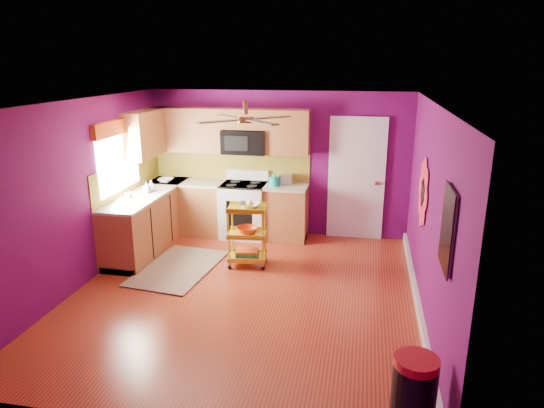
# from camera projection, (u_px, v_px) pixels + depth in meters

# --- Properties ---
(ground) EXTENTS (5.00, 5.00, 0.00)m
(ground) POSITION_uv_depth(u_px,v_px,m) (245.00, 294.00, 6.44)
(ground) COLOR maroon
(ground) RESTS_ON ground
(room_envelope) EXTENTS (4.54, 5.04, 2.52)m
(room_envelope) POSITION_uv_depth(u_px,v_px,m) (245.00, 174.00, 5.97)
(room_envelope) COLOR #5C0A53
(room_envelope) RESTS_ON ground
(lower_cabinets) EXTENTS (2.81, 2.31, 0.94)m
(lower_cabinets) POSITION_uv_depth(u_px,v_px,m) (194.00, 216.00, 8.27)
(lower_cabinets) COLOR brown
(lower_cabinets) RESTS_ON ground
(electric_range) EXTENTS (0.76, 0.66, 1.13)m
(electric_range) POSITION_uv_depth(u_px,v_px,m) (244.00, 209.00, 8.45)
(electric_range) COLOR white
(electric_range) RESTS_ON ground
(upper_cabinetry) EXTENTS (2.80, 2.30, 1.26)m
(upper_cabinetry) POSITION_uv_depth(u_px,v_px,m) (203.00, 133.00, 8.20)
(upper_cabinetry) COLOR brown
(upper_cabinetry) RESTS_ON ground
(left_window) EXTENTS (0.08, 1.35, 1.08)m
(left_window) POSITION_uv_depth(u_px,v_px,m) (118.00, 146.00, 7.34)
(left_window) COLOR white
(left_window) RESTS_ON ground
(panel_door) EXTENTS (0.95, 0.11, 2.15)m
(panel_door) POSITION_uv_depth(u_px,v_px,m) (356.00, 180.00, 8.22)
(panel_door) COLOR white
(panel_door) RESTS_ON ground
(right_wall_art) EXTENTS (0.04, 2.74, 1.04)m
(right_wall_art) POSITION_uv_depth(u_px,v_px,m) (432.00, 206.00, 5.30)
(right_wall_art) COLOR black
(right_wall_art) RESTS_ON ground
(ceiling_fan) EXTENTS (1.01, 1.01, 0.26)m
(ceiling_fan) POSITION_uv_depth(u_px,v_px,m) (246.00, 118.00, 5.98)
(ceiling_fan) COLOR #BF8C3F
(ceiling_fan) RESTS_ON ground
(shag_rug) EXTENTS (1.15, 1.69, 0.02)m
(shag_rug) POSITION_uv_depth(u_px,v_px,m) (178.00, 268.00, 7.21)
(shag_rug) COLOR black
(shag_rug) RESTS_ON ground
(rolling_cart) EXTENTS (0.60, 0.47, 1.02)m
(rolling_cart) POSITION_uv_depth(u_px,v_px,m) (248.00, 232.00, 7.20)
(rolling_cart) COLOR gold
(rolling_cart) RESTS_ON ground
(trash_can) EXTENTS (0.39, 0.42, 0.70)m
(trash_can) POSITION_uv_depth(u_px,v_px,m) (414.00, 395.00, 3.96)
(trash_can) COLOR black
(trash_can) RESTS_ON ground
(teal_kettle) EXTENTS (0.18, 0.18, 0.21)m
(teal_kettle) POSITION_uv_depth(u_px,v_px,m) (274.00, 181.00, 8.16)
(teal_kettle) COLOR #16A598
(teal_kettle) RESTS_ON lower_cabinets
(toaster) EXTENTS (0.22, 0.15, 0.18)m
(toaster) POSITION_uv_depth(u_px,v_px,m) (286.00, 179.00, 8.28)
(toaster) COLOR beige
(toaster) RESTS_ON lower_cabinets
(soap_bottle_a) EXTENTS (0.08, 0.08, 0.18)m
(soap_bottle_a) POSITION_uv_depth(u_px,v_px,m) (147.00, 188.00, 7.72)
(soap_bottle_a) COLOR #EA3F72
(soap_bottle_a) RESTS_ON lower_cabinets
(soap_bottle_b) EXTENTS (0.14, 0.14, 0.18)m
(soap_bottle_b) POSITION_uv_depth(u_px,v_px,m) (151.00, 186.00, 7.82)
(soap_bottle_b) COLOR white
(soap_bottle_b) RESTS_ON lower_cabinets
(counter_dish) EXTENTS (0.26, 0.26, 0.06)m
(counter_dish) POSITION_uv_depth(u_px,v_px,m) (166.00, 180.00, 8.45)
(counter_dish) COLOR white
(counter_dish) RESTS_ON lower_cabinets
(counter_cup) EXTENTS (0.11, 0.11, 0.09)m
(counter_cup) POSITION_uv_depth(u_px,v_px,m) (129.00, 195.00, 7.45)
(counter_cup) COLOR white
(counter_cup) RESTS_ON lower_cabinets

